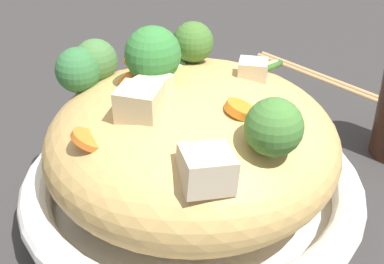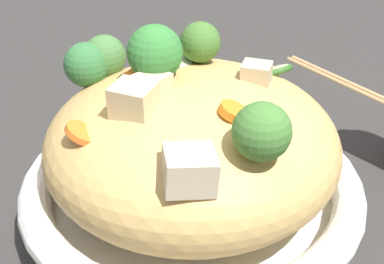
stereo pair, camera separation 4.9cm
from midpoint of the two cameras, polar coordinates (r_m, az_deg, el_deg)
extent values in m
plane|color=#2F2D2C|center=(0.55, 2.61, -8.49)|extent=(3.00, 3.00, 0.00)
cylinder|color=white|center=(0.54, 2.63, -7.68)|extent=(0.30, 0.30, 0.02)
torus|color=white|center=(0.52, 2.70, -5.56)|extent=(0.32, 0.32, 0.03)
ellipsoid|color=tan|center=(0.50, 2.82, -1.29)|extent=(0.26, 0.26, 0.12)
torus|color=tan|center=(0.45, -4.23, 1.16)|extent=(0.07, 0.07, 0.02)
torus|color=tan|center=(0.48, 2.93, 2.15)|extent=(0.06, 0.06, 0.01)
cone|color=#99B270|center=(0.53, -8.01, 4.55)|extent=(0.02, 0.02, 0.02)
sphere|color=#346E3A|center=(0.52, -8.20, 6.82)|extent=(0.06, 0.06, 0.04)
cone|color=#96B36D|center=(0.54, -6.25, 5.58)|extent=(0.02, 0.02, 0.02)
sphere|color=#45743B|center=(0.53, -6.38, 7.70)|extent=(0.05, 0.05, 0.04)
cone|color=#8DB86A|center=(0.52, 3.54, 6.94)|extent=(0.02, 0.03, 0.02)
sphere|color=#416D2C|center=(0.51, 3.62, 9.15)|extent=(0.05, 0.05, 0.04)
cone|color=#98B76D|center=(0.41, 10.38, -3.06)|extent=(0.02, 0.02, 0.02)
sphere|color=#437733|center=(0.40, 10.72, -0.07)|extent=(0.05, 0.05, 0.04)
cone|color=#91B66A|center=(0.48, -1.02, 5.13)|extent=(0.03, 0.03, 0.02)
sphere|color=#357B36|center=(0.47, -1.05, 7.95)|extent=(0.06, 0.06, 0.05)
cylinder|color=orange|center=(0.49, -2.89, 6.01)|extent=(0.03, 0.03, 0.02)
cylinder|color=orange|center=(0.57, -0.56, 7.54)|extent=(0.03, 0.03, 0.01)
cylinder|color=orange|center=(0.43, 7.60, 1.98)|extent=(0.03, 0.03, 0.02)
cylinder|color=orange|center=(0.54, -2.11, 7.27)|extent=(0.03, 0.03, 0.02)
cylinder|color=orange|center=(0.44, -8.16, -0.21)|extent=(0.04, 0.04, 0.02)
cylinder|color=beige|center=(0.51, 1.03, 7.23)|extent=(0.04, 0.04, 0.01)
torus|color=#2A5528|center=(0.51, 1.03, 7.23)|extent=(0.04, 0.04, 0.01)
cylinder|color=beige|center=(0.55, 10.91, 6.10)|extent=(0.04, 0.04, 0.02)
torus|color=#305E22|center=(0.55, 10.91, 6.10)|extent=(0.05, 0.05, 0.02)
cube|color=beige|center=(0.49, 9.52, 5.68)|extent=(0.03, 0.02, 0.02)
cube|color=beige|center=(0.39, 3.35, -4.02)|extent=(0.05, 0.05, 0.03)
cube|color=beige|center=(0.46, -1.21, 4.68)|extent=(0.03, 0.04, 0.02)
cube|color=beige|center=(0.44, -2.78, 2.95)|extent=(0.03, 0.03, 0.03)
cylinder|color=tan|center=(0.82, 17.65, 4.95)|extent=(0.20, 0.12, 0.01)
cylinder|color=tan|center=(0.82, 17.23, 4.78)|extent=(0.20, 0.12, 0.01)
camera|label=1|loc=(0.02, -87.14, 1.73)|focal=51.77mm
camera|label=2|loc=(0.02, 92.86, -1.73)|focal=51.77mm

